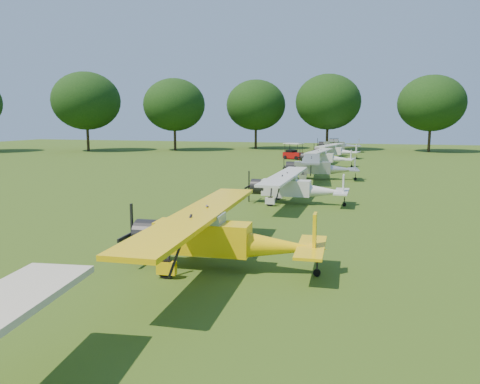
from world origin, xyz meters
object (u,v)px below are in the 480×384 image
Objects in this scene: golf_cart at (293,154)px; aircraft_2 at (217,233)px; aircraft_3 at (294,185)px; aircraft_5 at (324,156)px; aircraft_6 at (334,150)px; aircraft_7 at (337,144)px; aircraft_4 at (318,166)px.

aircraft_2 is at bearing -61.97° from golf_cart.
aircraft_2 reaches higher than aircraft_3.
aircraft_6 is at bearing 94.34° from aircraft_5.
aircraft_6 is at bearing -91.39° from aircraft_7.
aircraft_3 is 48.62m from aircraft_7.
golf_cart is (-5.70, 32.87, -0.46)m from aircraft_3.
aircraft_7 reaches higher than aircraft_5.
aircraft_6 is (-0.62, 23.51, -0.06)m from aircraft_4.
aircraft_4 reaches higher than aircraft_6.
aircraft_5 is at bearing -92.86° from aircraft_7.
aircraft_6 is 12.55m from aircraft_7.
aircraft_3 is 1.02× the size of aircraft_5.
aircraft_7 is at bearing 91.42° from aircraft_3.
aircraft_6 is at bearing 84.82° from aircraft_4.
aircraft_3 is 24.41m from aircraft_5.
aircraft_2 is 37.94m from aircraft_5.
golf_cart reaches higher than aircraft_6.
golf_cart reaches higher than aircraft_5.
aircraft_6 is at bearing 87.16° from aircraft_2.
aircraft_5 is 11.66m from aircraft_6.
aircraft_7 is at bearing 102.58° from aircraft_6.
golf_cart reaches higher than aircraft_3.
aircraft_4 is 1.05× the size of aircraft_6.
aircraft_2 is 46.71m from golf_cart.
aircraft_3 is at bearing -58.66° from golf_cart.
aircraft_6 is (0.09, 11.66, 0.02)m from aircraft_5.
aircraft_5 is 0.88× the size of aircraft_7.
aircraft_6 is at bearing 53.61° from golf_cart.
aircraft_5 is 9.84m from golf_cart.
aircraft_3 is 0.96× the size of aircraft_4.
aircraft_4 is at bearing -78.49° from aircraft_6.
golf_cart is at bearing 99.01° from aircraft_4.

